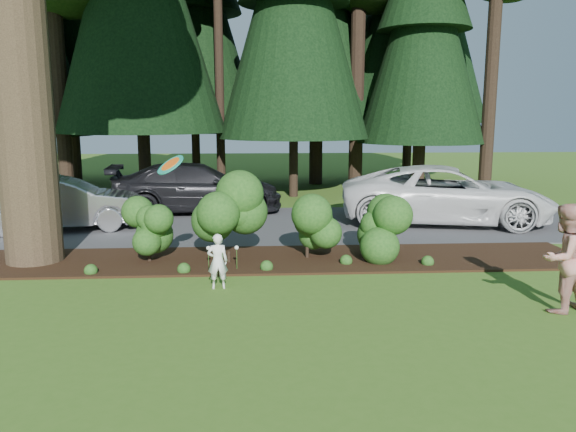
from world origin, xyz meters
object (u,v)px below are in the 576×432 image
(car_white_suv, at_px, (446,195))
(adult, at_px, (563,258))
(frisbee, at_px, (170,165))
(car_dark_suv, at_px, (197,188))
(car_silver_wagon, at_px, (62,203))
(child, at_px, (218,261))

(car_white_suv, distance_m, adult, 7.79)
(frisbee, bearing_deg, car_dark_suv, 92.73)
(car_dark_suv, bearing_deg, car_silver_wagon, 121.69)
(car_white_suv, relative_size, frisbee, 10.93)
(car_silver_wagon, height_order, car_white_suv, car_white_suv)
(car_white_suv, height_order, frisbee, frisbee)
(child, relative_size, adult, 0.58)
(car_white_suv, distance_m, frisbee, 9.75)
(frisbee, bearing_deg, child, 0.10)
(adult, xyz_separation_m, frisbee, (-6.74, 1.61, 1.47))
(car_dark_suv, xyz_separation_m, child, (1.24, -8.60, -0.32))
(car_dark_suv, relative_size, adult, 3.09)
(car_silver_wagon, bearing_deg, adult, -135.50)
(car_white_suv, xyz_separation_m, adult, (-0.67, -7.77, 0.02))
(car_white_suv, bearing_deg, car_dark_suv, 83.79)
(adult, bearing_deg, car_dark_suv, -79.15)
(car_white_suv, height_order, child, car_white_suv)
(child, height_order, adult, adult)
(car_dark_suv, bearing_deg, car_white_suv, -113.50)
(child, bearing_deg, adult, 158.19)
(car_white_suv, height_order, car_dark_suv, car_white_suv)
(frisbee, bearing_deg, car_silver_wagon, 124.45)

